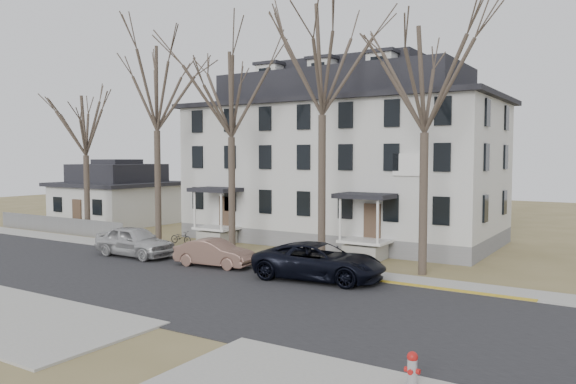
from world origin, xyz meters
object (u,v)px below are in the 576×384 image
Objects in this scene: tree_mid_right at (425,72)px; car_tan at (214,254)px; tree_far_left at (156,82)px; small_house at (118,197)px; tree_mid_left at (231,88)px; car_navy at (319,262)px; tree_bungalow at (85,121)px; bicycle_left at (181,238)px; car_silver at (135,242)px; tree_center at (322,51)px; fire_hydrant at (412,370)px; boarding_house at (341,160)px.

tree_mid_right is 3.05× the size of car_tan.
small_house is at bearing 150.61° from tree_far_left.
tree_mid_left reaches higher than small_house.
car_navy is (-3.55, -3.74, -8.77)m from tree_mid_right.
bicycle_left is (8.27, 0.71, -7.72)m from tree_bungalow.
tree_far_left is 10.60m from car_silver.
tree_center is at bearing 0.00° from tree_bungalow.
bicycle_left is at bearing 177.48° from tree_mid_right.
bicycle_left is (-1.04, 4.82, -0.45)m from car_silver.
tree_mid_left is 8.33× the size of bicycle_left.
small_house is 19.53m from tree_mid_left.
tree_mid_left is (17.00, -6.20, 7.35)m from small_house.
small_house is 15.00m from tree_far_left.
tree_center is 2.94× the size of car_silver.
fire_hydrant is (19.37, -8.85, -0.39)m from car_silver.
car_silver is at bearing -37.73° from small_house.
tree_mid_left is 12.41m from car_navy.
small_house is at bearing 149.63° from fire_hydrant.
fire_hydrant is at bearing -59.00° from boarding_house.
fire_hydrant is at bearing -30.37° from small_house.
boarding_house is 4.16× the size of car_silver.
tree_bungalow is at bearing -152.99° from boarding_house.
boarding_house is 9.66m from tree_mid_left.
car_tan is 2.73× the size of bicycle_left.
car_tan reaches higher than bicycle_left.
boarding_house is 4.98× the size of car_tan.
tree_mid_right reaches higher than tree_bungalow.
fire_hydrant is at bearing -30.86° from tree_far_left.
tree_center is 19.35m from fire_hydrant.
tree_center is at bearing -52.45° from car_tan.
car_silver is (-6.69, -12.26, -4.53)m from boarding_house.
tree_mid_left reaches higher than car_silver.
small_house reaches higher than car_silver.
car_navy is at bearing -67.39° from boarding_house.
boarding_house is at bearing 121.00° from fire_hydrant.
car_tan is (5.61, 0.18, -0.16)m from car_silver.
tree_center reaches higher than car_tan.
tree_bungalow reaches higher than bicycle_left.
tree_center is 3.52× the size of car_tan.
car_tan is 4.56× the size of fire_hydrant.
car_tan is 0.69× the size of car_navy.
tree_far_left is at bearing 149.14° from fire_hydrant.
tree_far_left is 3.29× the size of car_tan.
car_navy is at bearing -10.11° from tree_bungalow.
car_tan is at bearing 84.88° from car_navy.
car_silver reaches higher than bicycle_left.
car_silver reaches higher than fire_hydrant.
car_tan is 8.10m from bicycle_left.
tree_center is (6.00, 0.00, 1.48)m from tree_mid_left.
small_house is 21.51m from car_tan.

